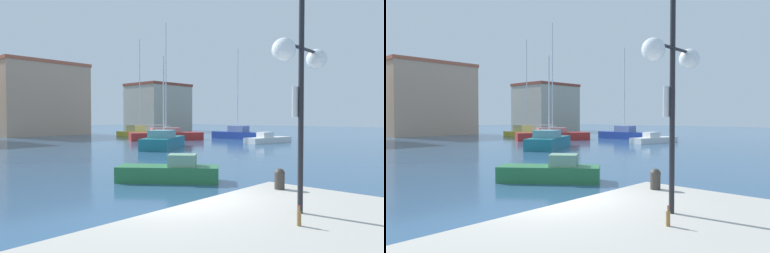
# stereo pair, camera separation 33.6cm
# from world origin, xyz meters

# --- Properties ---
(water) EXTENTS (160.00, 160.00, 0.00)m
(water) POSITION_xyz_m (15.00, 20.00, 0.00)
(water) COLOR #2D5175
(water) RESTS_ON ground
(lamppost) EXTENTS (1.75, 0.40, 4.49)m
(lamppost) POSITION_xyz_m (0.60, -2.67, 3.73)
(lamppost) COLOR black
(lamppost) RESTS_ON pier_quay
(bottle) EXTENTS (0.07, 0.07, 0.34)m
(bottle) POSITION_xyz_m (-0.15, -3.01, 1.09)
(bottle) COLOR olive
(bottle) RESTS_ON pier_quay
(mooring_bollard) EXTENTS (0.26, 0.26, 0.52)m
(mooring_bollard) POSITION_xyz_m (2.31, -1.31, 1.23)
(mooring_bollard) COLOR #38332D
(mooring_bollard) RESTS_ON pier_quay
(sailboat_red_outer_mooring) EXTENTS (8.79, 6.75, 13.92)m
(sailboat_red_outer_mooring) POSITION_xyz_m (23.56, 25.35, 0.60)
(sailboat_red_outer_mooring) COLOR #B22823
(sailboat_red_outer_mooring) RESTS_ON water
(sailboat_blue_inner_mooring) EXTENTS (1.98, 6.82, 11.35)m
(sailboat_blue_inner_mooring) POSITION_xyz_m (30.90, 20.11, 0.66)
(sailboat_blue_inner_mooring) COLOR #233D93
(sailboat_blue_inner_mooring) RESTS_ON water
(sailboat_yellow_far_right) EXTENTS (3.53, 8.42, 13.35)m
(sailboat_yellow_far_right) POSITION_xyz_m (25.60, 32.92, 0.57)
(sailboat_yellow_far_right) COLOR gold
(sailboat_yellow_far_right) RESTS_ON water
(sailboat_teal_center_channel) EXTENTS (6.97, 5.51, 8.11)m
(sailboat_teal_center_channel) POSITION_xyz_m (15.70, 17.33, 0.64)
(sailboat_teal_center_channel) COLOR #1E707A
(sailboat_teal_center_channel) RESTS_ON water
(motorboat_white_distant_north) EXTENTS (6.22, 2.44, 1.15)m
(motorboat_white_distant_north) POSITION_xyz_m (27.76, 14.00, 0.38)
(motorboat_white_distant_north) COLOR white
(motorboat_white_distant_north) RESTS_ON water
(motorboat_green_distant_east) EXTENTS (3.66, 4.20, 1.17)m
(motorboat_green_distant_east) POSITION_xyz_m (4.86, 5.26, 0.41)
(motorboat_green_distant_east) COLOR #28703D
(motorboat_green_distant_east) RESTS_ON water
(yacht_club) EXTENTS (12.80, 6.34, 10.98)m
(yacht_club) POSITION_xyz_m (18.55, 46.91, 5.50)
(yacht_club) COLOR tan
(yacht_club) RESTS_ON ground
(warehouse_block) EXTENTS (10.48, 9.26, 9.29)m
(warehouse_block) POSITION_xyz_m (42.13, 47.33, 4.65)
(warehouse_block) COLOR #B2A893
(warehouse_block) RESTS_ON ground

